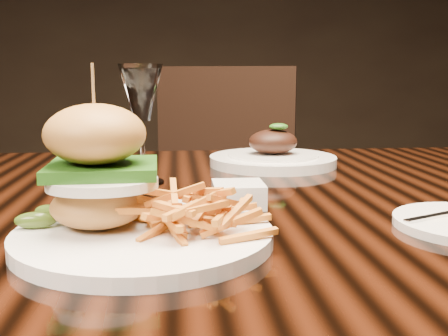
{
  "coord_description": "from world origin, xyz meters",
  "views": [
    {
      "loc": [
        -0.07,
        -0.74,
        0.92
      ],
      "look_at": [
        -0.01,
        -0.12,
        0.81
      ],
      "focal_mm": 42.0,
      "sensor_mm": 36.0,
      "label": 1
    }
  ],
  "objects": [
    {
      "name": "wine_glass",
      "position": [
        -0.12,
        0.09,
        0.89
      ],
      "size": [
        0.07,
        0.07,
        0.19
      ],
      "color": "white",
      "rests_on": "dining_table"
    },
    {
      "name": "ramekin",
      "position": [
        0.01,
        -0.07,
        0.77
      ],
      "size": [
        0.08,
        0.08,
        0.03
      ],
      "primitive_type": "cube",
      "rotation": [
        0.0,
        0.0,
        0.3
      ],
      "color": "white",
      "rests_on": "dining_table"
    },
    {
      "name": "chair_far",
      "position": [
        0.07,
        0.89,
        0.54
      ],
      "size": [
        0.57,
        0.57,
        0.95
      ],
      "rotation": [
        0.0,
        0.0,
        -0.27
      ],
      "color": "black",
      "rests_on": "ground"
    },
    {
      "name": "dining_table",
      "position": [
        0.0,
        0.0,
        0.67
      ],
      "size": [
        1.6,
        0.9,
        0.75
      ],
      "color": "black",
      "rests_on": "ground"
    },
    {
      "name": "burger_plate",
      "position": [
        -0.11,
        -0.22,
        0.8
      ],
      "size": [
        0.26,
        0.26,
        0.18
      ],
      "rotation": [
        0.0,
        0.0,
        -0.18
      ],
      "color": "white",
      "rests_on": "dining_table"
    },
    {
      "name": "far_dish",
      "position": [
        0.11,
        0.24,
        0.77
      ],
      "size": [
        0.24,
        0.24,
        0.08
      ],
      "rotation": [
        0.0,
        0.0,
        0.22
      ],
      "color": "white",
      "rests_on": "dining_table"
    }
  ]
}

